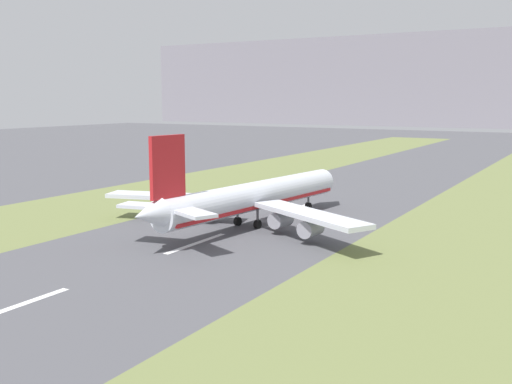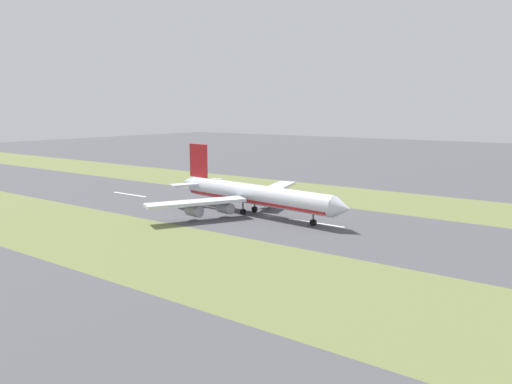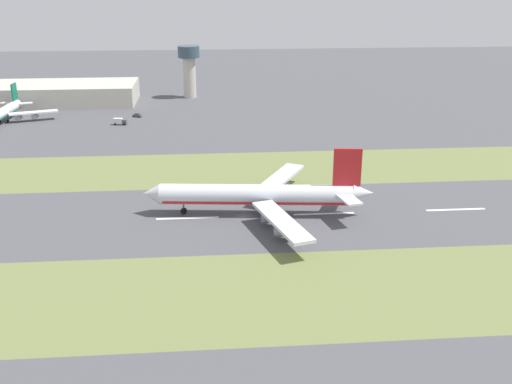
% 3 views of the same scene
% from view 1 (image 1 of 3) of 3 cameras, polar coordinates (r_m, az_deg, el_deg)
% --- Properties ---
extents(ground_plane, '(800.00, 800.00, 0.00)m').
position_cam_1_polar(ground_plane, '(130.95, 0.41, -2.76)').
color(ground_plane, '#4C4C51').
extents(grass_median_west, '(40.00, 600.00, 0.01)m').
position_cam_1_polar(grass_median_west, '(157.83, -13.91, -1.03)').
color(grass_median_west, olive).
rests_on(grass_median_west, ground).
extents(grass_median_east, '(40.00, 600.00, 0.01)m').
position_cam_1_polar(grass_median_east, '(115.91, 20.17, -4.85)').
color(grass_median_east, olive).
rests_on(grass_median_east, ground).
extents(centreline_dash_near, '(1.20, 18.00, 0.01)m').
position_cam_1_polar(centreline_dash_near, '(83.72, -22.25, -10.17)').
color(centreline_dash_near, silver).
rests_on(centreline_dash_near, ground).
extents(centreline_dash_mid, '(1.20, 18.00, 0.01)m').
position_cam_1_polar(centreline_dash_mid, '(111.38, -5.72, -4.88)').
color(centreline_dash_mid, silver).
rests_on(centreline_dash_mid, ground).
extents(centreline_dash_far, '(1.20, 18.00, 0.01)m').
position_cam_1_polar(centreline_dash_far, '(144.92, 3.59, -1.65)').
color(centreline_dash_far, silver).
rests_on(centreline_dash_far, ground).
extents(airplane_main_jet, '(63.78, 67.21, 20.20)m').
position_cam_1_polar(airplane_main_jet, '(124.49, -0.52, -0.55)').
color(airplane_main_jet, silver).
rests_on(airplane_main_jet, ground).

